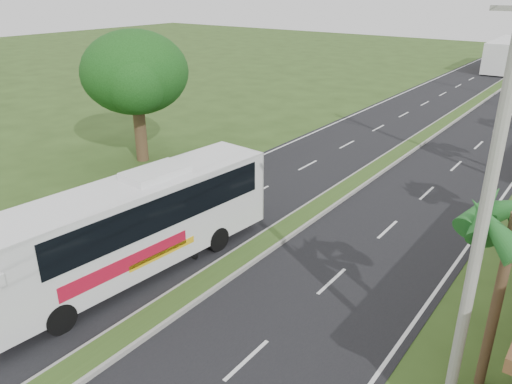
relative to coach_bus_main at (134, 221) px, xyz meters
The scene contains 9 objects.
ground 3.58m from the coach_bus_main, 28.68° to the right, with size 180.00×180.00×0.00m, color #2E4619.
road_asphalt 18.88m from the coach_bus_main, 82.11° to the left, with size 14.00×160.00×0.02m, color black.
median_strip 18.87m from the coach_bus_main, 82.11° to the left, with size 1.20×160.00×0.18m.
lane_edge_left 19.15m from the coach_bus_main, 102.51° to the left, with size 0.12×160.00×0.01m, color silver.
shade_tree 13.19m from the coach_bus_main, 137.93° to the left, with size 6.30×6.00×7.54m.
utility_pole_a 11.67m from the coach_bus_main, ahead, with size 1.60×0.28×11.00m.
coach_bus_main is the anchor object (origin of this frame).
coach_bus_far 57.50m from the coach_bus_main, 89.62° to the left, with size 2.94×12.31×3.57m.
motorcyclist 2.31m from the coach_bus_main, 72.84° to the left, with size 1.64×0.70×2.22m.
Camera 1 is at (10.31, -8.79, 9.85)m, focal length 35.00 mm.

